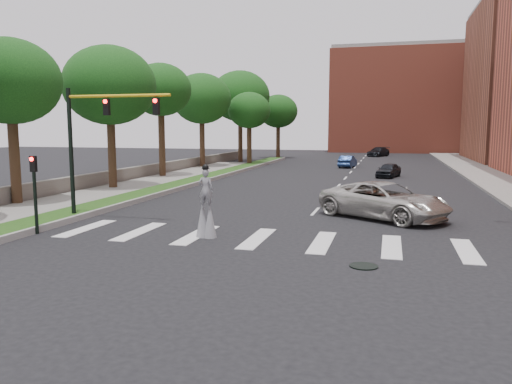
% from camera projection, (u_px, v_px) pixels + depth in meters
% --- Properties ---
extents(ground_plane, '(160.00, 160.00, 0.00)m').
position_uv_depth(ground_plane, '(284.00, 246.00, 18.43)').
color(ground_plane, black).
rests_on(ground_plane, ground).
extents(grass_median, '(2.00, 60.00, 0.25)m').
position_uv_depth(grass_median, '(196.00, 180.00, 40.53)').
color(grass_median, '#1D4212').
rests_on(grass_median, ground).
extents(median_curb, '(0.20, 60.00, 0.28)m').
position_uv_depth(median_curb, '(208.00, 180.00, 40.26)').
color(median_curb, gray).
rests_on(median_curb, ground).
extents(sidewalk_left, '(4.00, 60.00, 0.18)m').
position_uv_depth(sidewalk_left, '(93.00, 195.00, 31.73)').
color(sidewalk_left, slate).
rests_on(sidewalk_left, ground).
extents(sidewalk_right, '(5.00, 90.00, 0.18)m').
position_uv_depth(sidewalk_right, '(505.00, 182.00, 39.14)').
color(sidewalk_right, slate).
rests_on(sidewalk_right, ground).
extents(stone_wall, '(0.50, 56.00, 1.10)m').
position_uv_depth(stone_wall, '(146.00, 171.00, 43.81)').
color(stone_wall, '#605A53').
rests_on(stone_wall, ground).
extents(manhole, '(0.90, 0.90, 0.04)m').
position_uv_depth(manhole, '(364.00, 266.00, 15.74)').
color(manhole, black).
rests_on(manhole, ground).
extents(building_backdrop, '(26.00, 14.00, 18.00)m').
position_uv_depth(building_backdrop, '(405.00, 102.00, 90.43)').
color(building_backdrop, '#BC513B').
rests_on(building_backdrop, ground).
extents(traffic_signal, '(5.30, 0.23, 6.20)m').
position_uv_depth(traffic_signal, '(93.00, 132.00, 23.29)').
color(traffic_signal, black).
rests_on(traffic_signal, ground).
extents(secondary_signal, '(0.25, 0.21, 3.23)m').
position_uv_depth(secondary_signal, '(35.00, 187.00, 20.35)').
color(secondary_signal, black).
rests_on(secondary_signal, ground).
extents(stilt_performer, '(0.84, 0.53, 2.94)m').
position_uv_depth(stilt_performer, '(206.00, 209.00, 19.81)').
color(stilt_performer, '#332114').
rests_on(stilt_performer, ground).
extents(suv_crossing, '(6.91, 5.88, 1.76)m').
position_uv_depth(suv_crossing, '(384.00, 200.00, 23.98)').
color(suv_crossing, beige).
rests_on(suv_crossing, ground).
extents(car_near, '(2.45, 4.01, 1.28)m').
position_uv_depth(car_near, '(389.00, 170.00, 44.02)').
color(car_near, black).
rests_on(car_near, ground).
extents(car_mid, '(1.84, 4.07, 1.30)m').
position_uv_depth(car_mid, '(348.00, 161.00, 55.00)').
color(car_mid, navy).
rests_on(car_mid, ground).
extents(car_far, '(3.75, 5.25, 1.41)m').
position_uv_depth(car_far, '(378.00, 152.00, 75.95)').
color(car_far, black).
rests_on(car_far, ground).
extents(tree_1, '(5.49, 5.49, 9.21)m').
position_uv_depth(tree_1, '(10.00, 82.00, 27.14)').
color(tree_1, '#332114').
rests_on(tree_1, ground).
extents(tree_2, '(6.41, 6.41, 9.99)m').
position_uv_depth(tree_2, '(109.00, 86.00, 34.45)').
color(tree_2, '#332114').
rests_on(tree_2, ground).
extents(tree_3, '(5.31, 5.31, 9.86)m').
position_uv_depth(tree_3, '(161.00, 90.00, 42.82)').
color(tree_3, '#332114').
rests_on(tree_3, ground).
extents(tree_4, '(6.36, 6.36, 10.17)m').
position_uv_depth(tree_4, '(202.00, 99.00, 53.69)').
color(tree_4, '#332114').
rests_on(tree_4, ground).
extents(tree_5, '(7.54, 7.54, 11.53)m').
position_uv_depth(tree_5, '(240.00, 96.00, 63.27)').
color(tree_5, '#332114').
rests_on(tree_5, ground).
extents(tree_6, '(4.91, 4.91, 8.45)m').
position_uv_depth(tree_6, '(249.00, 111.00, 57.64)').
color(tree_6, '#332114').
rests_on(tree_6, ground).
extents(tree_7, '(5.54, 5.54, 9.04)m').
position_uv_depth(tree_7, '(278.00, 112.00, 70.93)').
color(tree_7, '#332114').
rests_on(tree_7, ground).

